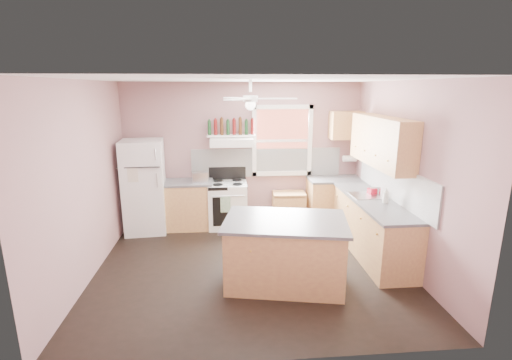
{
  "coord_description": "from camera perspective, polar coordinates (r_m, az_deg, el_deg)",
  "views": [
    {
      "loc": [
        -0.36,
        -5.06,
        2.6
      ],
      "look_at": [
        0.1,
        0.3,
        1.25
      ],
      "focal_mm": 26.0,
      "sensor_mm": 36.0,
      "label": 1
    }
  ],
  "objects": [
    {
      "name": "floor",
      "position": [
        5.7,
        -0.76,
        -13.05
      ],
      "size": [
        4.5,
        4.5,
        0.0
      ],
      "primitive_type": "plane",
      "color": "black",
      "rests_on": "ground"
    },
    {
      "name": "ceiling",
      "position": [
        5.07,
        -0.86,
        15.22
      ],
      "size": [
        4.5,
        4.5,
        0.0
      ],
      "primitive_type": "plane",
      "color": "white",
      "rests_on": "ground"
    },
    {
      "name": "wall_back",
      "position": [
        7.2,
        -1.98,
        4.08
      ],
      "size": [
        4.5,
        0.05,
        2.7
      ],
      "primitive_type": "cube",
      "color": "#8E6667",
      "rests_on": "ground"
    },
    {
      "name": "wall_right",
      "position": [
        5.84,
        22.05,
        0.69
      ],
      "size": [
        0.05,
        4.0,
        2.7
      ],
      "primitive_type": "cube",
      "color": "#8E6667",
      "rests_on": "ground"
    },
    {
      "name": "wall_left",
      "position": [
        5.55,
        -24.94,
        -0.26
      ],
      "size": [
        0.05,
        4.0,
        2.7
      ],
      "primitive_type": "cube",
      "color": "#8E6667",
      "rests_on": "ground"
    },
    {
      "name": "backsplash_back",
      "position": [
        7.23,
        1.61,
        2.72
      ],
      "size": [
        2.9,
        0.03,
        0.55
      ],
      "primitive_type": "cube",
      "color": "white",
      "rests_on": "wall_back"
    },
    {
      "name": "backsplash_right",
      "position": [
        6.12,
        20.32,
        -0.26
      ],
      "size": [
        0.03,
        2.6,
        0.55
      ],
      "primitive_type": "cube",
      "color": "white",
      "rests_on": "wall_right"
    },
    {
      "name": "window_view",
      "position": [
        7.2,
        4.02,
        6.07
      ],
      "size": [
        1.0,
        0.02,
        1.2
      ],
      "primitive_type": "cube",
      "color": "brown",
      "rests_on": "wall_back"
    },
    {
      "name": "window_frame",
      "position": [
        7.17,
        4.06,
        6.04
      ],
      "size": [
        1.16,
        0.07,
        1.36
      ],
      "primitive_type": "cube",
      "color": "white",
      "rests_on": "wall_back"
    },
    {
      "name": "refrigerator",
      "position": [
        7.02,
        -16.79,
        -0.98
      ],
      "size": [
        0.77,
        0.75,
        1.7
      ],
      "primitive_type": "cube",
      "rotation": [
        0.0,
        0.0,
        0.08
      ],
      "color": "white",
      "rests_on": "floor"
    },
    {
      "name": "base_cabinet_left",
      "position": [
        7.13,
        -10.33,
        -3.86
      ],
      "size": [
        0.9,
        0.6,
        0.86
      ],
      "primitive_type": "cube",
      "color": "#AB7247",
      "rests_on": "floor"
    },
    {
      "name": "counter_left",
      "position": [
        7.01,
        -10.49,
        -0.36
      ],
      "size": [
        0.92,
        0.62,
        0.04
      ],
      "primitive_type": "cube",
      "color": "#4D4E50",
      "rests_on": "base_cabinet_left"
    },
    {
      "name": "toaster",
      "position": [
        6.91,
        -8.62,
        0.44
      ],
      "size": [
        0.3,
        0.2,
        0.18
      ],
      "primitive_type": "cube",
      "rotation": [
        0.0,
        0.0,
        0.15
      ],
      "color": "silver",
      "rests_on": "counter_left"
    },
    {
      "name": "stove",
      "position": [
        7.08,
        -4.31,
        -3.81
      ],
      "size": [
        0.73,
        0.66,
        0.86
      ],
      "primitive_type": "cube",
      "rotation": [
        0.0,
        0.0,
        -0.02
      ],
      "color": "white",
      "rests_on": "floor"
    },
    {
      "name": "range_hood",
      "position": [
        6.88,
        -3.8,
        5.87
      ],
      "size": [
        0.78,
        0.5,
        0.14
      ],
      "primitive_type": "cube",
      "color": "white",
      "rests_on": "wall_back"
    },
    {
      "name": "bottle_shelf",
      "position": [
        6.99,
        -3.84,
        6.82
      ],
      "size": [
        0.9,
        0.26,
        0.03
      ],
      "primitive_type": "cube",
      "color": "white",
      "rests_on": "range_hood"
    },
    {
      "name": "cart",
      "position": [
        7.29,
        5.06,
        -4.28
      ],
      "size": [
        0.64,
        0.44,
        0.62
      ],
      "primitive_type": "cube",
      "rotation": [
        0.0,
        0.0,
        -0.04
      ],
      "color": "#AB7247",
      "rests_on": "floor"
    },
    {
      "name": "base_cabinet_corner",
      "position": [
        7.41,
        11.88,
        -3.26
      ],
      "size": [
        1.0,
        0.6,
        0.86
      ],
      "primitive_type": "cube",
      "color": "#AB7247",
      "rests_on": "floor"
    },
    {
      "name": "base_cabinet_right",
      "position": [
        6.23,
        17.35,
        -6.98
      ],
      "size": [
        0.6,
        2.2,
        0.86
      ],
      "primitive_type": "cube",
      "color": "#AB7247",
      "rests_on": "floor"
    },
    {
      "name": "counter_corner",
      "position": [
        7.29,
        12.06,
        0.12
      ],
      "size": [
        1.02,
        0.62,
        0.04
      ],
      "primitive_type": "cube",
      "color": "#4D4E50",
      "rests_on": "base_cabinet_corner"
    },
    {
      "name": "counter_right",
      "position": [
        6.08,
        17.57,
        -3.02
      ],
      "size": [
        0.62,
        2.22,
        0.04
      ],
      "primitive_type": "cube",
      "color": "#4D4E50",
      "rests_on": "base_cabinet_right"
    },
    {
      "name": "sink",
      "position": [
        6.25,
        16.89,
        -2.36
      ],
      "size": [
        0.55,
        0.45,
        0.03
      ],
      "primitive_type": "cube",
      "color": "silver",
      "rests_on": "counter_right"
    },
    {
      "name": "faucet",
      "position": [
        6.3,
        18.29,
        -1.65
      ],
      "size": [
        0.03,
        0.03,
        0.14
      ],
      "primitive_type": "cylinder",
      "color": "silver",
      "rests_on": "sink"
    },
    {
      "name": "upper_cabinet_right",
      "position": [
        6.13,
        18.7,
        5.66
      ],
      "size": [
        0.33,
        1.8,
        0.76
      ],
      "primitive_type": "cube",
      "color": "#AB7247",
      "rests_on": "wall_right"
    },
    {
      "name": "upper_cabinet_corner",
      "position": [
        7.3,
        13.69,
        8.19
      ],
      "size": [
        0.6,
        0.33,
        0.52
      ],
      "primitive_type": "cube",
      "color": "#AB7247",
      "rests_on": "wall_back"
    },
    {
      "name": "paper_towel",
      "position": [
        7.46,
        14.21,
        3.22
      ],
      "size": [
        0.26,
        0.12,
        0.12
      ],
      "primitive_type": "cylinder",
      "rotation": [
        0.0,
        1.57,
        0.0
      ],
      "color": "white",
      "rests_on": "wall_back"
    },
    {
      "name": "island",
      "position": [
        5.11,
        4.47,
        -11.1
      ],
      "size": [
        1.67,
        1.23,
        0.86
      ],
      "primitive_type": "cube",
      "rotation": [
        0.0,
        0.0,
        -0.19
      ],
      "color": "#AB7247",
      "rests_on": "floor"
    },
    {
      "name": "island_top",
      "position": [
        4.93,
        4.57,
        -6.37
      ],
      "size": [
        1.78,
        1.34,
        0.04
      ],
      "primitive_type": "cube",
      "rotation": [
        0.0,
        0.0,
        -0.19
      ],
      "color": "#4D4E50",
      "rests_on": "island"
    },
    {
      "name": "ceiling_fan_hub",
      "position": [
        5.07,
        -0.85,
        12.39
      ],
      "size": [
        0.2,
        0.2,
        0.08
      ],
      "primitive_type": "cylinder",
      "color": "white",
      "rests_on": "ceiling"
    },
    {
      "name": "soap_bottle",
      "position": [
        5.9,
        19.35,
        -2.23
      ],
      "size": [
        0.1,
        0.1,
        0.25
      ],
      "primitive_type": "imported",
      "rotation": [
        0.0,
        0.0,
        6.23
      ],
      "color": "silver",
      "rests_on": "counter_right"
    },
    {
      "name": "red_caddy",
      "position": [
        6.36,
        17.64,
        -1.64
      ],
      "size": [
        0.2,
        0.16,
        0.1
      ],
      "primitive_type": "cube",
      "rotation": [
        0.0,
        0.0,
        0.25
      ],
      "color": "#AD0E23",
      "rests_on": "counter_right"
    },
    {
      "name": "wine_bottles",
      "position": [
        6.97,
        -3.85,
        8.12
      ],
      "size": [
        0.86,
        0.06,
        0.31
      ],
      "color": "#143819",
      "rests_on": "bottle_shelf"
    }
  ]
}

